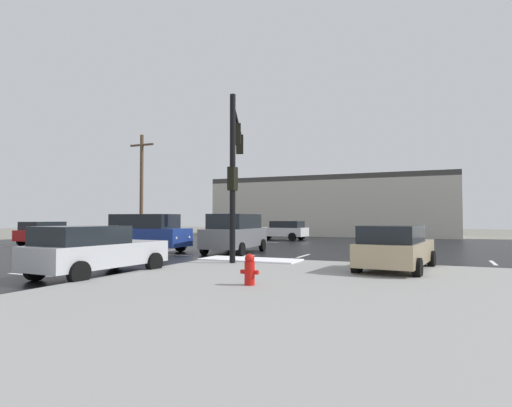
% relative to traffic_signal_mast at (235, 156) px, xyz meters
% --- Properties ---
extents(ground_plane, '(120.00, 120.00, 0.00)m').
position_rel_traffic_signal_mast_xyz_m(ground_plane, '(-4.18, 3.73, -4.44)').
color(ground_plane, slate).
extents(road_asphalt, '(44.00, 44.00, 0.02)m').
position_rel_traffic_signal_mast_xyz_m(road_asphalt, '(-4.18, 3.73, -4.43)').
color(road_asphalt, black).
rests_on(road_asphalt, ground_plane).
extents(sidewalk_corner, '(18.00, 18.00, 0.14)m').
position_rel_traffic_signal_mast_xyz_m(sidewalk_corner, '(7.82, -8.27, -4.37)').
color(sidewalk_corner, gray).
rests_on(sidewalk_corner, ground_plane).
extents(snow_strip_curbside, '(4.00, 1.60, 0.06)m').
position_rel_traffic_signal_mast_xyz_m(snow_strip_curbside, '(0.82, -0.27, -4.27)').
color(snow_strip_curbside, white).
rests_on(snow_strip_curbside, sidewalk_corner).
extents(lane_markings, '(36.15, 36.15, 0.01)m').
position_rel_traffic_signal_mast_xyz_m(lane_markings, '(-2.97, 2.35, -4.42)').
color(lane_markings, silver).
rests_on(lane_markings, road_asphalt).
extents(traffic_signal_mast, '(2.41, 5.53, 6.45)m').
position_rel_traffic_signal_mast_xyz_m(traffic_signal_mast, '(0.00, 0.00, 0.00)').
color(traffic_signal_mast, black).
rests_on(traffic_signal_mast, sidewalk_corner).
extents(fire_hydrant, '(0.48, 0.26, 0.79)m').
position_rel_traffic_signal_mast_xyz_m(fire_hydrant, '(3.38, -6.05, -3.91)').
color(fire_hydrant, red).
rests_on(fire_hydrant, sidewalk_corner).
extents(strip_building_background, '(24.20, 8.00, 6.04)m').
position_rel_traffic_signal_mast_xyz_m(strip_building_background, '(-2.38, 28.04, -1.42)').
color(strip_building_background, beige).
rests_on(strip_building_background, ground_plane).
extents(sedan_tan, '(2.42, 4.68, 1.58)m').
position_rel_traffic_signal_mast_xyz_m(sedan_tan, '(6.48, -1.17, -3.59)').
color(sedan_tan, tan).
rests_on(sedan_tan, road_asphalt).
extents(suv_blue, '(4.87, 2.26, 2.03)m').
position_rel_traffic_signal_mast_xyz_m(suv_blue, '(-6.69, 2.64, -3.35)').
color(suv_blue, navy).
rests_on(suv_blue, road_asphalt).
extents(sedan_red, '(2.21, 4.61, 1.58)m').
position_rel_traffic_signal_mast_xyz_m(sedan_red, '(-16.62, 5.06, -3.59)').
color(sedan_red, '#B21919').
rests_on(sedan_red, road_asphalt).
extents(sedan_silver, '(2.25, 4.62, 1.58)m').
position_rel_traffic_signal_mast_xyz_m(sedan_silver, '(-1.99, -5.80, -3.59)').
color(sedan_silver, '#B7BABF').
rests_on(sedan_silver, road_asphalt).
extents(suv_grey, '(2.45, 4.94, 2.03)m').
position_rel_traffic_signal_mast_xyz_m(suv_grey, '(-1.97, 4.03, -3.35)').
color(suv_grey, slate).
rests_on(suv_grey, road_asphalt).
extents(sedan_white, '(4.66, 2.35, 1.58)m').
position_rel_traffic_signal_mast_xyz_m(sedan_white, '(-4.16, 17.29, -3.59)').
color(sedan_white, white).
rests_on(sedan_white, road_asphalt).
extents(utility_pole_far, '(2.20, 0.28, 8.45)m').
position_rel_traffic_signal_mast_xyz_m(utility_pole_far, '(-13.76, 11.24, -0.01)').
color(utility_pole_far, brown).
rests_on(utility_pole_far, ground_plane).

